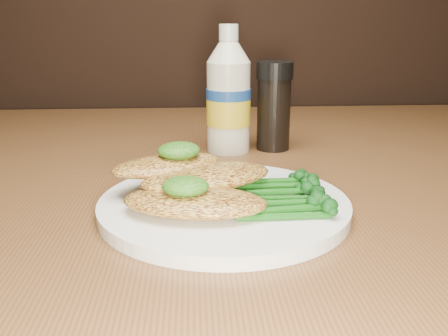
{
  "coord_description": "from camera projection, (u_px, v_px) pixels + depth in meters",
  "views": [
    {
      "loc": [
        -0.08,
        0.45,
        0.94
      ],
      "look_at": [
        -0.05,
        0.92,
        0.79
      ],
      "focal_mm": 41.32,
      "sensor_mm": 36.0,
      "label": 1
    }
  ],
  "objects": [
    {
      "name": "mayo_bottle",
      "position": [
        228.0,
        90.0,
        0.68
      ],
      "size": [
        0.07,
        0.07,
        0.17
      ],
      "primitive_type": null,
      "rotation": [
        0.0,
        0.0,
        -0.22
      ],
      "color": "beige",
      "rests_on": "dining_table"
    },
    {
      "name": "chicken_front",
      "position": [
        195.0,
        202.0,
        0.46
      ],
      "size": [
        0.14,
        0.09,
        0.02
      ],
      "primitive_type": "ellipsoid",
      "rotation": [
        0.0,
        0.0,
        -0.18
      ],
      "color": "gold",
      "rests_on": "plate"
    },
    {
      "name": "pesto_back",
      "position": [
        179.0,
        150.0,
        0.51
      ],
      "size": [
        0.05,
        0.05,
        0.02
      ],
      "primitive_type": "ellipsoid",
      "rotation": [
        0.0,
        0.0,
        0.34
      ],
      "color": "#0A3407",
      "rests_on": "chicken_back"
    },
    {
      "name": "broccolini_bundle",
      "position": [
        275.0,
        193.0,
        0.49
      ],
      "size": [
        0.13,
        0.11,
        0.02
      ],
      "primitive_type": null,
      "rotation": [
        0.0,
        0.0,
        -0.24
      ],
      "color": "#175813",
      "rests_on": "plate"
    },
    {
      "name": "chicken_mid",
      "position": [
        207.0,
        177.0,
        0.5
      ],
      "size": [
        0.15,
        0.11,
        0.02
      ],
      "primitive_type": "ellipsoid",
      "rotation": [
        0.0,
        0.0,
        0.39
      ],
      "color": "gold",
      "rests_on": "plate"
    },
    {
      "name": "pesto_front",
      "position": [
        185.0,
        186.0,
        0.45
      ],
      "size": [
        0.05,
        0.04,
        0.02
      ],
      "primitive_type": "ellipsoid",
      "rotation": [
        0.0,
        0.0,
        -0.16
      ],
      "color": "#0A3407",
      "rests_on": "chicken_front"
    },
    {
      "name": "pepper_grinder",
      "position": [
        274.0,
        106.0,
        0.7
      ],
      "size": [
        0.05,
        0.05,
        0.12
      ],
      "primitive_type": null,
      "rotation": [
        0.0,
        0.0,
        -0.09
      ],
      "color": "black",
      "rests_on": "dining_table"
    },
    {
      "name": "plate",
      "position": [
        224.0,
        206.0,
        0.49
      ],
      "size": [
        0.24,
        0.24,
        0.01
      ],
      "primitive_type": "cylinder",
      "color": "white",
      "rests_on": "dining_table"
    },
    {
      "name": "chicken_back",
      "position": [
        167.0,
        165.0,
        0.51
      ],
      "size": [
        0.13,
        0.1,
        0.02
      ],
      "primitive_type": "ellipsoid",
      "rotation": [
        0.0,
        0.0,
        0.42
      ],
      "color": "gold",
      "rests_on": "plate"
    }
  ]
}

